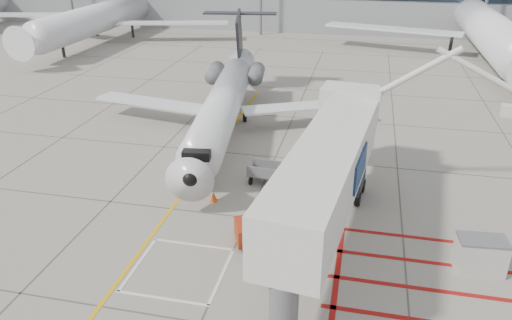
# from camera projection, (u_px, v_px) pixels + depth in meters

# --- Properties ---
(ground_plane) EXTENTS (260.00, 260.00, 0.00)m
(ground_plane) POSITION_uv_depth(u_px,v_px,m) (228.00, 262.00, 23.04)
(ground_plane) COLOR gray
(ground_plane) RESTS_ON ground
(regional_jet) EXTENTS (25.66, 30.57, 7.29)m
(regional_jet) POSITION_uv_depth(u_px,v_px,m) (218.00, 95.00, 34.18)
(regional_jet) COLOR silver
(regional_jet) RESTS_ON ground_plane
(jet_bridge) EXTENTS (10.85, 19.27, 7.34)m
(jet_bridge) POSITION_uv_depth(u_px,v_px,m) (325.00, 183.00, 22.32)
(jet_bridge) COLOR silver
(jet_bridge) RESTS_ON ground_plane
(pushback_tug) EXTENTS (2.95, 2.44, 1.48)m
(pushback_tug) POSITION_uv_depth(u_px,v_px,m) (262.00, 229.00, 24.21)
(pushback_tug) COLOR #A42A0F
(pushback_tug) RESTS_ON ground_plane
(baggage_cart) EXTENTS (2.18, 1.48, 1.31)m
(baggage_cart) POSITION_uv_depth(u_px,v_px,m) (266.00, 173.00, 29.99)
(baggage_cart) COLOR #57585C
(baggage_cart) RESTS_ON ground_plane
(ground_power_unit) EXTENTS (2.18, 1.39, 1.65)m
(ground_power_unit) POSITION_uv_depth(u_px,v_px,m) (480.00, 255.00, 22.17)
(ground_power_unit) COLOR beige
(ground_power_unit) RESTS_ON ground_plane
(cone_nose) EXTENTS (0.41, 0.41, 0.57)m
(cone_nose) POSITION_uv_depth(u_px,v_px,m) (214.00, 196.00, 28.14)
(cone_nose) COLOR #E7480C
(cone_nose) RESTS_ON ground_plane
(cone_side) EXTENTS (0.34, 0.34, 0.47)m
(cone_side) POSITION_uv_depth(u_px,v_px,m) (317.00, 192.00, 28.72)
(cone_side) COLOR #FF5F0D
(cone_side) RESTS_ON ground_plane
(bg_aircraft_c) EXTENTS (37.56, 41.73, 12.52)m
(bg_aircraft_c) POSITION_uv_depth(u_px,v_px,m) (489.00, 3.00, 57.45)
(bg_aircraft_c) COLOR silver
(bg_aircraft_c) RESTS_ON ground_plane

